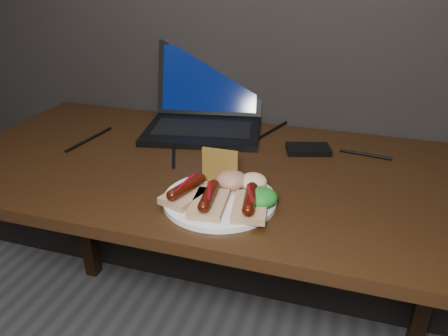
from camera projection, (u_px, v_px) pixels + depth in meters
name	position (u px, v px, depth m)	size (l,w,h in m)	color
desk	(210.00, 194.00, 1.18)	(1.40, 0.70, 0.75)	#361E0D
laptop	(206.00, 111.00, 1.37)	(0.40, 0.40, 0.25)	black
hard_drive	(308.00, 149.00, 1.21)	(0.12, 0.07, 0.02)	black
desk_cables	(217.00, 142.00, 1.27)	(0.87, 0.46, 0.01)	black
plate	(220.00, 200.00, 0.96)	(0.25, 0.25, 0.01)	white
bread_sausage_left	(187.00, 191.00, 0.95)	(0.10, 0.13, 0.04)	tan
bread_sausage_center	(209.00, 200.00, 0.92)	(0.08, 0.12, 0.04)	tan
bread_sausage_right	(250.00, 203.00, 0.90)	(0.09, 0.12, 0.04)	tan
crispbread	(220.00, 166.00, 1.01)	(0.09, 0.01, 0.09)	#A5812D
salad_greens	(261.00, 197.00, 0.92)	(0.07, 0.07, 0.04)	#125E19
salsa_mound	(232.00, 180.00, 0.99)	(0.07, 0.07, 0.04)	maroon
coleslaw_mound	(253.00, 182.00, 0.99)	(0.06, 0.06, 0.04)	white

